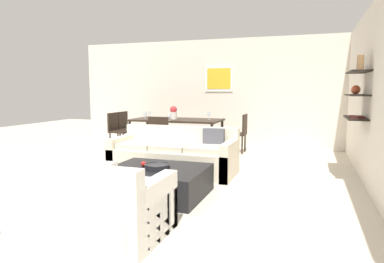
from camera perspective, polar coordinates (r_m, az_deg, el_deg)
ground_plane at (r=5.75m, az=-4.19°, el=-7.52°), size 18.00×18.00×0.00m
back_wall_unit at (r=8.86m, az=6.55°, el=6.35°), size 8.40×0.09×2.70m
right_wall_shelf_unit at (r=5.79m, az=27.29°, el=5.34°), size 0.34×8.20×2.70m
sofa_beige at (r=5.99m, az=-2.88°, el=-4.07°), size 2.12×0.90×0.78m
loveseat_white at (r=3.66m, az=-17.14°, el=-11.53°), size 1.59×0.90×0.78m
coffee_table at (r=4.77m, az=-5.76°, el=-8.22°), size 1.29×1.09×0.38m
decorative_bowl at (r=4.63m, az=-5.75°, el=-5.74°), size 0.34×0.34×0.07m
apple_on_coffee_table at (r=4.82m, az=-8.02°, el=-5.31°), size 0.07×0.07×0.07m
dining_table at (r=8.09m, az=-2.56°, el=1.64°), size 2.09×1.03×0.75m
dining_chair_left_near at (r=8.54m, az=-12.22°, el=0.51°), size 0.44×0.44×0.88m
dining_chair_left_far at (r=8.94m, az=-10.69°, el=0.83°), size 0.44×0.44×0.88m
dining_chair_right_far at (r=7.93m, az=7.87°, el=0.12°), size 0.44×0.44×0.88m
dining_chair_foot at (r=7.27m, az=-5.20°, el=-0.45°), size 0.44×0.44×0.88m
wine_glass_left_far at (r=8.49m, az=-6.97°, el=2.99°), size 0.06×0.06×0.16m
wine_glass_foot at (r=7.66m, az=-3.80°, el=2.60°), size 0.06×0.06×0.16m
wine_glass_left_near at (r=8.27m, az=-7.74°, el=2.86°), size 0.08×0.08×0.15m
wine_glass_right_far at (r=7.96m, az=2.81°, el=2.87°), size 0.08×0.08×0.17m
centerpiece_vase at (r=8.04m, az=-3.07°, el=3.13°), size 0.16×0.16×0.31m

